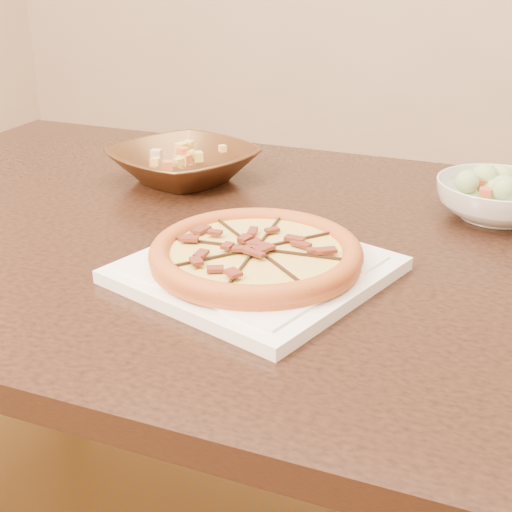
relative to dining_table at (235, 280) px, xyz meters
The scene contains 8 objects.
floor 0.70m from the dining_table, 98.51° to the left, with size 4.00×4.00×0.02m, color #553713.
dining_table is the anchor object (origin of this frame).
plate 0.20m from the dining_table, 58.05° to the right, with size 0.39×0.39×0.02m.
pizza 0.22m from the dining_table, 58.06° to the right, with size 0.29×0.29×0.03m.
bronze_bowl 0.29m from the dining_table, 133.09° to the left, with size 0.25×0.25×0.06m, color brown.
mixed_dish 0.31m from the dining_table, 133.15° to the left, with size 0.13×0.12×0.03m.
salad_bowl 0.45m from the dining_table, 27.33° to the left, with size 0.20×0.20×0.06m, color white.
salad 0.46m from the dining_table, 27.30° to the left, with size 0.10×0.10×0.04m.
Camera 1 is at (0.43, -1.16, 1.18)m, focal length 50.00 mm.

